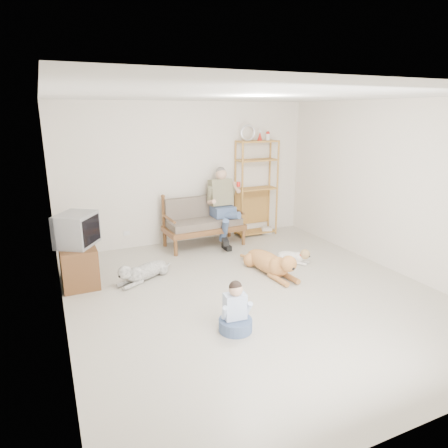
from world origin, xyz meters
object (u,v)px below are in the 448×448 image
loveseat (203,220)px  golden_retriever (271,263)px  tv_stand (78,264)px  etagere (256,187)px

loveseat → golden_retriever: 1.90m
tv_stand → golden_retriever: bearing=-18.4°
etagere → tv_stand: etagere is taller
loveseat → etagere: size_ratio=0.68×
loveseat → golden_retriever: size_ratio=1.06×
loveseat → etagere: etagere is taller
golden_retriever → loveseat: bearing=99.2°
etagere → tv_stand: 3.86m
etagere → golden_retriever: bearing=-111.9°
loveseat → tv_stand: loveseat is taller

